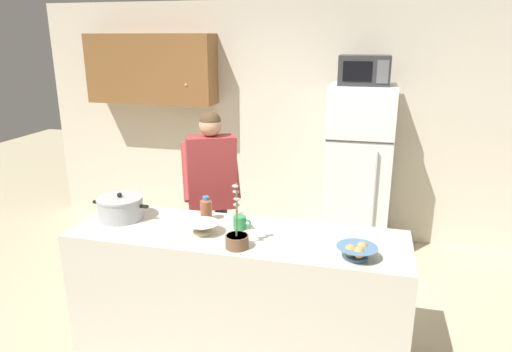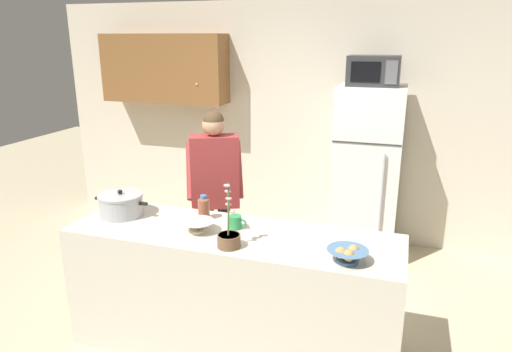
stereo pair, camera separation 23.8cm
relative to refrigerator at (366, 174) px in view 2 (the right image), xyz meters
name	(u,v)px [view 2 (the right image)]	position (x,y,z in m)	size (l,w,h in m)	color
ground_plane	(233,346)	(-0.75, -1.85, -0.89)	(14.00, 14.00, 0.00)	#C6B793
back_wall_unit	(280,113)	(-1.02, 0.41, 0.51)	(6.00, 0.48, 2.60)	beige
kitchen_island	(232,291)	(-0.75, -1.85, -0.43)	(2.33, 0.68, 0.92)	beige
refrigerator	(366,174)	(0.00, 0.00, 0.00)	(0.64, 0.68, 1.77)	white
microwave	(374,71)	(0.00, -0.02, 1.03)	(0.48, 0.37, 0.28)	#2D2D30
person_near_pot	(215,181)	(-1.20, -1.07, 0.13)	(0.60, 0.56, 1.63)	#33384C
cooking_pot	(121,205)	(-1.66, -1.80, 0.12)	(0.45, 0.34, 0.20)	#ADAFB5
coffee_mug	(235,222)	(-0.75, -1.77, 0.08)	(0.13, 0.09, 0.10)	#2D8C4C
bread_bowl	(347,254)	(0.06, -2.04, 0.09)	(0.25, 0.25, 0.10)	#4C7299
empty_bowl	(198,226)	(-0.98, -1.91, 0.08)	(0.23, 0.23, 0.08)	beige
bottle_near_edge	(204,208)	(-1.03, -1.68, 0.13)	(0.09, 0.09, 0.19)	brown
potted_orchid	(229,237)	(-0.68, -2.06, 0.10)	(0.15, 0.15, 0.43)	brown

